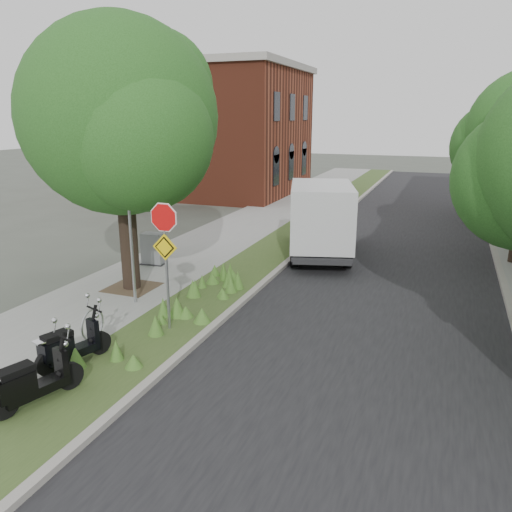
{
  "coord_description": "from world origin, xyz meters",
  "views": [
    {
      "loc": [
        4.6,
        -9.09,
        5.11
      ],
      "look_at": [
        -0.26,
        3.5,
        1.3
      ],
      "focal_mm": 35.0,
      "sensor_mm": 36.0,
      "label": 1
    }
  ],
  "objects_px": {
    "sign_assembly": "(165,240)",
    "scooter_far": "(66,349)",
    "scooter_near": "(27,386)",
    "box_truck": "(320,216)",
    "utility_cabinet": "(153,249)"
  },
  "relations": [
    {
      "from": "sign_assembly",
      "to": "scooter_far",
      "type": "bearing_deg",
      "value": -111.42
    },
    {
      "from": "utility_cabinet",
      "to": "scooter_near",
      "type": "bearing_deg",
      "value": -71.81
    },
    {
      "from": "scooter_near",
      "to": "box_truck",
      "type": "height_order",
      "value": "box_truck"
    },
    {
      "from": "scooter_far",
      "to": "box_truck",
      "type": "distance_m",
      "value": 10.86
    },
    {
      "from": "scooter_near",
      "to": "box_truck",
      "type": "relative_size",
      "value": 0.31
    },
    {
      "from": "sign_assembly",
      "to": "utility_cabinet",
      "type": "xyz_separation_m",
      "value": [
        -3.35,
        4.6,
        -1.68
      ]
    },
    {
      "from": "scooter_near",
      "to": "sign_assembly",
      "type": "bearing_deg",
      "value": 81.68
    },
    {
      "from": "sign_assembly",
      "to": "scooter_far",
      "type": "xyz_separation_m",
      "value": [
        -0.96,
        -2.44,
        -1.81
      ]
    },
    {
      "from": "box_truck",
      "to": "utility_cabinet",
      "type": "height_order",
      "value": "box_truck"
    },
    {
      "from": "sign_assembly",
      "to": "box_truck",
      "type": "height_order",
      "value": "sign_assembly"
    },
    {
      "from": "scooter_near",
      "to": "utility_cabinet",
      "type": "xyz_separation_m",
      "value": [
        -2.78,
        8.46,
        0.11
      ]
    },
    {
      "from": "utility_cabinet",
      "to": "box_truck",
      "type": "bearing_deg",
      "value": 34.18
    },
    {
      "from": "scooter_far",
      "to": "scooter_near",
      "type": "bearing_deg",
      "value": -74.49
    },
    {
      "from": "sign_assembly",
      "to": "utility_cabinet",
      "type": "height_order",
      "value": "sign_assembly"
    },
    {
      "from": "scooter_near",
      "to": "scooter_far",
      "type": "bearing_deg",
      "value": 105.51
    }
  ]
}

